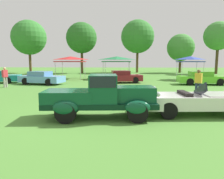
# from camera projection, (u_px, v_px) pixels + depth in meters

# --- Properties ---
(ground_plane) EXTENTS (120.00, 120.00, 0.00)m
(ground_plane) POSITION_uv_depth(u_px,v_px,m) (85.00, 117.00, 8.62)
(ground_plane) COLOR #4C8433
(feature_pickup_truck) EXTENTS (4.48, 2.07, 1.70)m
(feature_pickup_truck) POSITION_uv_depth(u_px,v_px,m) (101.00, 96.00, 8.36)
(feature_pickup_truck) COLOR black
(feature_pickup_truck) RESTS_ON ground_plane
(neighbor_convertible) EXTENTS (4.29, 1.99, 1.40)m
(neighbor_convertible) POSITION_uv_depth(u_px,v_px,m) (197.00, 101.00, 8.99)
(neighbor_convertible) COLOR silver
(neighbor_convertible) RESTS_ON ground_plane
(show_car_skyblue) EXTENTS (4.40, 2.58, 1.22)m
(show_car_skyblue) POSITION_uv_depth(u_px,v_px,m) (41.00, 78.00, 20.28)
(show_car_skyblue) COLOR #669EDB
(show_car_skyblue) RESTS_ON ground_plane
(show_car_burgundy) EXTENTS (4.12, 2.42, 1.22)m
(show_car_burgundy) POSITION_uv_depth(u_px,v_px,m) (122.00, 77.00, 21.58)
(show_car_burgundy) COLOR maroon
(show_car_burgundy) RESTS_ON ground_plane
(show_car_lime) EXTENTS (4.42, 1.80, 1.22)m
(show_car_lime) POSITION_uv_depth(u_px,v_px,m) (202.00, 78.00, 20.01)
(show_car_lime) COLOR #60C62D
(show_car_lime) RESTS_ON ground_plane
(spectator_by_row) EXTENTS (0.47, 0.42, 1.69)m
(spectator_by_row) POSITION_uv_depth(u_px,v_px,m) (198.00, 82.00, 13.25)
(spectator_by_row) COLOR #283351
(spectator_by_row) RESTS_ON ground_plane
(spectator_far_side) EXTENTS (0.39, 0.47, 1.69)m
(spectator_far_side) POSITION_uv_depth(u_px,v_px,m) (5.00, 76.00, 17.86)
(spectator_far_side) COLOR #9E998E
(spectator_far_side) RESTS_ON ground_plane
(canopy_tent_left_field) EXTENTS (3.25, 3.25, 2.71)m
(canopy_tent_left_field) POSITION_uv_depth(u_px,v_px,m) (71.00, 59.00, 25.92)
(canopy_tent_left_field) COLOR #B7B7BC
(canopy_tent_left_field) RESTS_ON ground_plane
(canopy_tent_center_field) EXTENTS (3.36, 3.36, 2.71)m
(canopy_tent_center_field) POSITION_uv_depth(u_px,v_px,m) (117.00, 59.00, 25.99)
(canopy_tent_center_field) COLOR #B7B7BC
(canopy_tent_center_field) RESTS_ON ground_plane
(canopy_tent_right_field) EXTENTS (2.62, 2.62, 2.71)m
(canopy_tent_right_field) POSITION_uv_depth(u_px,v_px,m) (190.00, 59.00, 24.78)
(canopy_tent_right_field) COLOR #B7B7BC
(canopy_tent_right_field) RESTS_ON ground_plane
(treeline_far_left) EXTENTS (6.00, 6.00, 9.20)m
(treeline_far_left) POSITION_uv_depth(u_px,v_px,m) (29.00, 38.00, 37.60)
(treeline_far_left) COLOR brown
(treeline_far_left) RESTS_ON ground_plane
(treeline_mid_left) EXTENTS (5.31, 5.31, 8.75)m
(treeline_mid_left) POSITION_uv_depth(u_px,v_px,m) (82.00, 38.00, 37.20)
(treeline_mid_left) COLOR #47331E
(treeline_mid_left) RESTS_ON ground_plane
(treeline_center) EXTENTS (6.01, 6.01, 9.53)m
(treeline_center) POSITION_uv_depth(u_px,v_px,m) (138.00, 37.00, 39.03)
(treeline_center) COLOR brown
(treeline_center) RESTS_ON ground_plane
(treeline_mid_right) EXTENTS (4.83, 4.83, 6.93)m
(treeline_mid_right) POSITION_uv_depth(u_px,v_px,m) (181.00, 48.00, 38.54)
(treeline_mid_right) COLOR #47331E
(treeline_mid_right) RESTS_ON ground_plane
(treeline_far_right) EXTENTS (4.64, 4.64, 8.52)m
(treeline_far_right) POSITION_uv_depth(u_px,v_px,m) (218.00, 36.00, 35.11)
(treeline_far_right) COLOR #47331E
(treeline_far_right) RESTS_ON ground_plane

